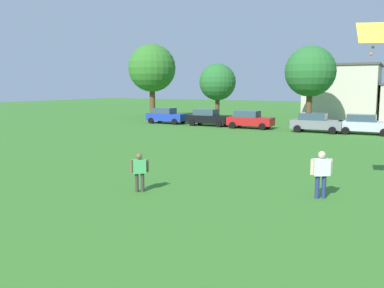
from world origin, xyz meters
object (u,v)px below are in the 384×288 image
(parked_car_blue_0, at_px, (166,116))
(adult_bystander, at_px, (321,170))
(kite, at_px, (375,35))
(parked_car_silver_4, at_px, (365,124))
(parked_car_gray_3, at_px, (316,123))
(parked_car_black_1, at_px, (208,117))
(tree_left, at_px, (218,82))
(tree_far_left, at_px, (152,68))
(bystander_near_trees, at_px, (139,169))
(tree_center, at_px, (310,72))
(parked_car_red_2, at_px, (250,119))

(parked_car_blue_0, bearing_deg, adult_bystander, -48.27)
(kite, height_order, parked_car_silver_4, kite)
(parked_car_gray_3, bearing_deg, kite, -74.87)
(parked_car_blue_0, xyz_separation_m, parked_car_black_1, (5.12, -0.23, 0.00))
(parked_car_blue_0, relative_size, tree_left, 0.65)
(parked_car_blue_0, relative_size, tree_far_left, 0.47)
(bystander_near_trees, relative_size, kite, 1.17)
(kite, distance_m, tree_center, 29.13)
(bystander_near_trees, bearing_deg, adult_bystander, -21.33)
(tree_center, bearing_deg, tree_left, 179.98)
(bystander_near_trees, height_order, parked_car_gray_3, parked_car_gray_3)
(kite, distance_m, parked_car_red_2, 25.08)
(parked_car_gray_3, height_order, parked_car_silver_4, same)
(adult_bystander, relative_size, parked_car_gray_3, 0.40)
(bystander_near_trees, height_order, parked_car_blue_0, parked_car_blue_0)
(adult_bystander, distance_m, parked_car_red_2, 24.28)
(parked_car_blue_0, distance_m, parked_car_silver_4, 19.91)
(bystander_near_trees, distance_m, tree_center, 31.10)
(parked_car_black_1, distance_m, tree_left, 7.22)
(bystander_near_trees, height_order, tree_center, tree_center)
(tree_center, bearing_deg, parked_car_red_2, -122.46)
(parked_car_black_1, bearing_deg, parked_car_gray_3, -4.85)
(tree_left, bearing_deg, parked_car_blue_0, -120.70)
(tree_left, bearing_deg, parked_car_black_1, -74.51)
(adult_bystander, height_order, tree_left, tree_left)
(adult_bystander, relative_size, kite, 1.35)
(parked_car_silver_4, bearing_deg, adult_bystander, -89.17)
(bystander_near_trees, relative_size, tree_center, 0.18)
(parked_car_blue_0, bearing_deg, parked_car_silver_4, -2.33)
(tree_far_left, bearing_deg, bystander_near_trees, -57.67)
(parked_car_black_1, xyz_separation_m, parked_car_gray_3, (10.84, -0.92, 0.00))
(parked_car_blue_0, relative_size, tree_center, 0.53)
(parked_car_black_1, height_order, parked_car_silver_4, same)
(tree_center, bearing_deg, adult_bystander, -77.53)
(bystander_near_trees, bearing_deg, tree_left, 67.47)
(parked_car_black_1, relative_size, parked_car_gray_3, 1.00)
(parked_car_gray_3, xyz_separation_m, parked_car_silver_4, (3.93, 0.34, 0.00))
(bystander_near_trees, distance_m, kite, 9.52)
(parked_car_silver_4, relative_size, tree_left, 0.65)
(bystander_near_trees, relative_size, tree_far_left, 0.16)
(bystander_near_trees, xyz_separation_m, tree_left, (-10.47, 30.76, 3.56))
(adult_bystander, distance_m, tree_center, 29.49)
(adult_bystander, xyz_separation_m, tree_center, (-6.29, 28.47, 4.46))
(adult_bystander, relative_size, tree_center, 0.21)
(parked_car_blue_0, relative_size, parked_car_black_1, 1.00)
(bystander_near_trees, bearing_deg, kite, -22.26)
(kite, xyz_separation_m, parked_car_red_2, (-11.94, 21.51, -4.86))
(adult_bystander, xyz_separation_m, parked_car_red_2, (-10.47, 21.90, -0.17))
(bystander_near_trees, distance_m, tree_far_left, 36.49)
(tree_far_left, relative_size, tree_left, 1.39)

